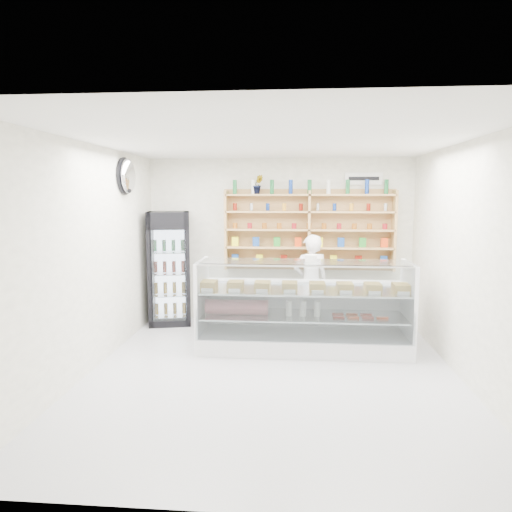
{
  "coord_description": "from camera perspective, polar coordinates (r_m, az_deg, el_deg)",
  "views": [
    {
      "loc": [
        0.24,
        -5.35,
        2.17
      ],
      "look_at": [
        -0.27,
        0.9,
        1.34
      ],
      "focal_mm": 32.0,
      "sensor_mm": 36.0,
      "label": 1
    }
  ],
  "objects": [
    {
      "name": "security_mirror",
      "position": [
        6.98,
        -15.71,
        9.59
      ],
      "size": [
        0.15,
        0.5,
        0.5
      ],
      "primitive_type": "ellipsoid",
      "color": "silver",
      "rests_on": "left_wall"
    },
    {
      "name": "wall_sign",
      "position": [
        7.91,
        13.31,
        9.4
      ],
      "size": [
        0.62,
        0.03,
        0.2
      ],
      "primitive_type": "cube",
      "color": "white",
      "rests_on": "back_wall"
    },
    {
      "name": "potted_plant",
      "position": [
        7.71,
        0.23,
        8.94
      ],
      "size": [
        0.21,
        0.18,
        0.32
      ],
      "primitive_type": "imported",
      "rotation": [
        0.0,
        0.0,
        0.27
      ],
      "color": "#1E6626",
      "rests_on": "wall_shelving"
    },
    {
      "name": "wall_shelving",
      "position": [
        7.71,
        6.63,
        3.24
      ],
      "size": [
        2.84,
        0.28,
        1.33
      ],
      "color": "tan",
      "rests_on": "back_wall"
    },
    {
      "name": "display_counter",
      "position": [
        6.53,
        5.85,
        -8.63
      ],
      "size": [
        2.92,
        0.87,
        1.27
      ],
      "color": "white",
      "rests_on": "floor"
    },
    {
      "name": "room",
      "position": [
        5.41,
        2.11,
        -0.61
      ],
      "size": [
        5.0,
        5.0,
        5.0
      ],
      "color": "#BBBBC0",
      "rests_on": "ground"
    },
    {
      "name": "shop_worker",
      "position": [
        7.4,
        6.86,
        -3.32
      ],
      "size": [
        0.65,
        0.52,
        1.56
      ],
      "primitive_type": "imported",
      "rotation": [
        0.0,
        0.0,
        3.43
      ],
      "color": "white",
      "rests_on": "floor"
    },
    {
      "name": "drinks_cooler",
      "position": [
        7.86,
        -10.78,
        -1.44
      ],
      "size": [
        0.82,
        0.8,
        1.9
      ],
      "rotation": [
        0.0,
        0.0,
        0.22
      ],
      "color": "black",
      "rests_on": "floor"
    }
  ]
}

